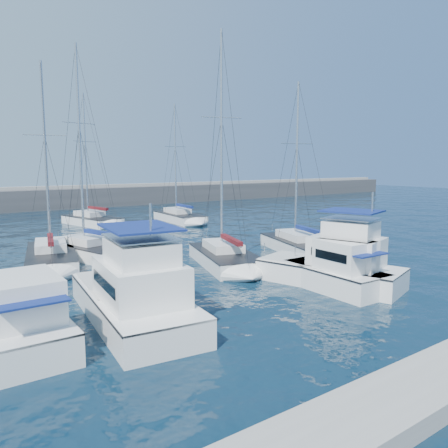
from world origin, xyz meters
TOP-DOWN VIEW (x-y plane):
  - ground at (0.00, 0.00)m, footprint 220.00×220.00m
  - breakwater at (0.00, 52.00)m, footprint 160.00×6.00m
  - motor_yacht_port_outer at (-10.56, -0.27)m, footprint 2.89×6.75m
  - motor_yacht_port_inner at (-6.06, -0.43)m, footprint 4.57×9.59m
  - motor_yacht_stbd_inner at (5.46, -1.55)m, footprint 5.42×8.46m
  - motor_yacht_stbd_outer at (4.83, -2.23)m, footprint 2.84×5.76m
  - sailboat_mid_b at (-6.19, 13.06)m, footprint 4.90×9.00m
  - sailboat_mid_c at (-3.33, 13.75)m, footprint 4.74×7.46m
  - sailboat_mid_d at (3.27, 6.04)m, footprint 5.31×8.26m
  - sailboat_mid_e at (10.47, 6.18)m, footprint 5.44×9.11m
  - sailboat_back_b at (2.56, 30.64)m, footprint 4.86×8.32m
  - sailboat_back_c at (12.01, 27.60)m, footprint 3.71×8.83m

SIDE VIEW (x-z plane):
  - ground at x=0.00m, z-range 0.00..0.00m
  - sailboat_mid_e at x=10.47m, z-range -6.11..7.11m
  - sailboat_mid_b at x=-6.19m, z-range -6.42..7.43m
  - sailboat_back_c at x=12.01m, z-range -6.52..7.54m
  - sailboat_back_b at x=2.56m, z-range -6.85..7.90m
  - sailboat_mid_d at x=3.27m, z-range -7.32..8.39m
  - sailboat_mid_c at x=-3.33m, z-range -7.17..8.27m
  - motor_yacht_stbd_outer at x=4.83m, z-range -0.66..2.54m
  - motor_yacht_port_outer at x=-10.56m, z-range -0.66..2.54m
  - breakwater at x=0.00m, z-range -1.17..3.28m
  - motor_yacht_stbd_inner at x=5.46m, z-range -1.21..3.48m
  - motor_yacht_port_inner at x=-6.06m, z-range -1.21..3.48m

